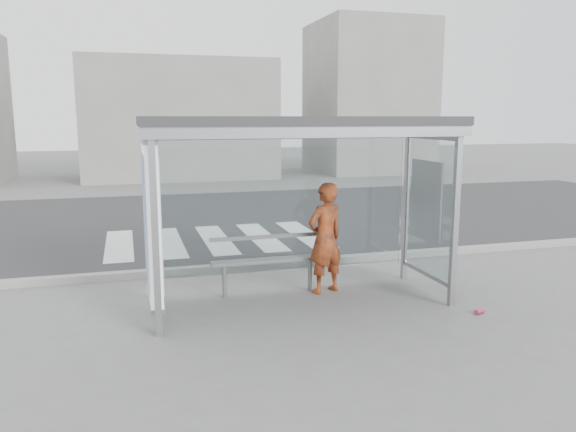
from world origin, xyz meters
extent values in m
plane|color=#61615F|center=(0.00, 0.00, 0.00)|extent=(80.00, 80.00, 0.00)
cube|color=#2B2B2E|center=(0.00, 7.00, 0.00)|extent=(30.00, 10.00, 0.01)
cube|color=gray|center=(0.00, 1.95, 0.06)|extent=(30.00, 0.18, 0.12)
cube|color=silver|center=(-2.50, 4.50, 0.00)|extent=(0.55, 3.00, 0.00)
cube|color=silver|center=(-1.50, 4.50, 0.00)|extent=(0.55, 3.00, 0.00)
cube|color=silver|center=(-0.50, 4.50, 0.00)|extent=(0.55, 3.00, 0.00)
cube|color=silver|center=(0.50, 4.50, 0.00)|extent=(0.55, 3.00, 0.00)
cube|color=silver|center=(1.50, 4.50, 0.00)|extent=(0.55, 3.00, 0.00)
cube|color=gray|center=(-2.00, -0.70, 1.25)|extent=(0.08, 0.08, 2.50)
cube|color=gray|center=(2.00, -0.70, 1.25)|extent=(0.08, 0.08, 2.50)
cube|color=gray|center=(-2.00, 0.70, 1.25)|extent=(0.08, 0.08, 2.50)
cube|color=gray|center=(2.00, 0.70, 1.25)|extent=(0.08, 0.08, 2.50)
cube|color=#2D2D30|center=(0.00, 0.00, 2.56)|extent=(4.25, 1.65, 0.12)
cube|color=gray|center=(0.00, -0.76, 2.45)|extent=(4.25, 0.06, 0.18)
cube|color=white|center=(0.00, 0.70, 1.30)|extent=(3.80, 0.02, 2.00)
cube|color=white|center=(-2.00, 0.00, 1.30)|extent=(0.15, 1.25, 2.00)
cube|color=#2D61A4|center=(-1.92, 0.00, 1.30)|extent=(0.01, 1.10, 1.70)
cylinder|color=#CD4412|center=(-1.91, 0.25, 1.55)|extent=(0.02, 0.32, 0.32)
cube|color=white|center=(2.00, 0.00, 1.30)|extent=(0.03, 1.25, 2.00)
cube|color=beige|center=(1.97, 0.05, 1.40)|extent=(0.03, 0.86, 1.16)
cube|color=slate|center=(0.00, 18.00, 2.50)|extent=(8.00, 5.00, 5.00)
cube|color=slate|center=(9.00, 18.00, 3.50)|extent=(5.00, 5.00, 7.00)
imported|color=#C14312|center=(0.51, 0.39, 0.83)|extent=(0.70, 0.58, 1.67)
cube|color=slate|center=(-0.33, 0.54, 0.52)|extent=(1.69, 0.21, 0.05)
cylinder|color=slate|center=(-0.99, 0.54, 0.25)|extent=(0.07, 0.07, 0.49)
cylinder|color=slate|center=(0.33, 0.54, 0.25)|extent=(0.07, 0.07, 0.49)
cube|color=slate|center=(-0.33, 0.66, 0.85)|extent=(1.69, 0.04, 0.06)
cylinder|color=#CE3C6B|center=(2.18, -1.11, 0.04)|extent=(0.15, 0.11, 0.07)
camera|label=1|loc=(-2.29, -7.30, 2.61)|focal=35.00mm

